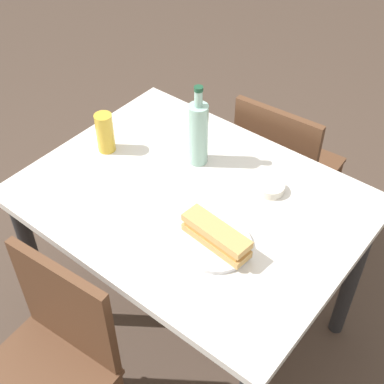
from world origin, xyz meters
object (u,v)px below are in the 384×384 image
object	(u,v)px
knife_near	(225,231)
beer_glass	(105,133)
plate_near	(216,244)
baguette_sandwich_near	(216,236)
dining_table	(192,220)
water_bottle	(198,133)
olive_bowl	(271,188)
chair_near	(52,359)
chair_far	(281,168)

from	to	relation	value
knife_near	beer_glass	size ratio (longest dim) A/B	1.13
plate_near	baguette_sandwich_near	xyz separation A→B (m)	(0.00, 0.00, 0.04)
dining_table	knife_near	size ratio (longest dim) A/B	6.46
dining_table	baguette_sandwich_near	distance (m)	0.29
water_bottle	knife_near	bearing A→B (deg)	-38.74
baguette_sandwich_near	olive_bowl	distance (m)	0.32
beer_glass	knife_near	bearing A→B (deg)	-7.19
beer_glass	baguette_sandwich_near	bearing A→B (deg)	-12.02
baguette_sandwich_near	beer_glass	world-z (taller)	beer_glass
beer_glass	water_bottle	bearing A→B (deg)	27.47
dining_table	water_bottle	xyz separation A→B (m)	(-0.10, 0.16, 0.25)
plate_near	water_bottle	world-z (taller)	water_bottle
chair_near	water_bottle	distance (m)	0.89
chair_near	olive_bowl	bearing A→B (deg)	72.13
chair_near	knife_near	xyz separation A→B (m)	(0.26, 0.55, 0.31)
dining_table	knife_near	distance (m)	0.25
olive_bowl	baguette_sandwich_near	bearing A→B (deg)	-89.36
dining_table	knife_near	world-z (taller)	knife_near
chair_near	olive_bowl	size ratio (longest dim) A/B	8.81
plate_near	water_bottle	distance (m)	0.44
baguette_sandwich_near	knife_near	bearing A→B (deg)	96.32
plate_near	olive_bowl	world-z (taller)	olive_bowl
water_bottle	chair_near	bearing A→B (deg)	-87.54
beer_glass	plate_near	bearing A→B (deg)	-12.02
chair_far	water_bottle	world-z (taller)	water_bottle
chair_far	knife_near	distance (m)	0.79
beer_glass	chair_near	bearing A→B (deg)	-61.40
dining_table	water_bottle	world-z (taller)	water_bottle
water_bottle	olive_bowl	xyz separation A→B (m)	(0.30, 0.03, -0.11)
dining_table	water_bottle	distance (m)	0.31
water_bottle	olive_bowl	world-z (taller)	water_bottle
baguette_sandwich_near	chair_far	bearing A→B (deg)	104.31
dining_table	water_bottle	bearing A→B (deg)	122.33
chair_far	baguette_sandwich_near	xyz separation A→B (m)	(0.19, -0.76, 0.34)
chair_far	beer_glass	xyz separation A→B (m)	(-0.42, -0.63, 0.37)
knife_near	olive_bowl	xyz separation A→B (m)	(0.00, 0.26, -0.00)
olive_bowl	knife_near	bearing A→B (deg)	-90.52
plate_near	olive_bowl	size ratio (longest dim) A/B	2.36
knife_near	water_bottle	size ratio (longest dim) A/B	0.56
chair_near	beer_glass	bearing A→B (deg)	118.60
chair_far	plate_near	size ratio (longest dim) A/B	3.73
chair_near	dining_table	bearing A→B (deg)	83.78
dining_table	olive_bowl	world-z (taller)	olive_bowl
chair_near	olive_bowl	distance (m)	0.91
plate_near	baguette_sandwich_near	world-z (taller)	baguette_sandwich_near
olive_bowl	dining_table	bearing A→B (deg)	-135.81
chair_far	baguette_sandwich_near	distance (m)	0.85
plate_near	chair_far	bearing A→B (deg)	104.31
chair_far	beer_glass	distance (m)	0.84
dining_table	chair_near	xyz separation A→B (m)	(-0.07, -0.63, -0.17)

